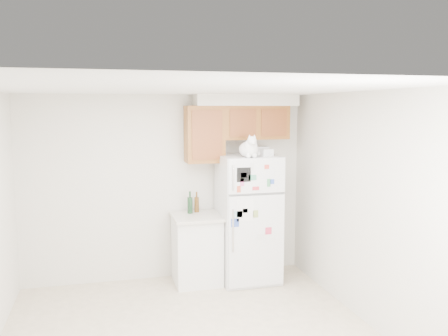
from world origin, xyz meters
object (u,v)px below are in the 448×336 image
object	(u,v)px
cat	(249,148)
bottle_green	(190,202)
base_counter	(197,249)
storage_box_back	(261,150)
refrigerator	(248,218)
storage_box_front	(267,152)
bottle_amber	(197,202)

from	to	relation	value
cat	bottle_green	distance (m)	1.10
cat	bottle_green	xyz separation A→B (m)	(-0.70, 0.41, -0.74)
base_counter	storage_box_back	xyz separation A→B (m)	(0.92, 0.09, 1.29)
refrigerator	base_counter	world-z (taller)	refrigerator
storage_box_back	storage_box_front	xyz separation A→B (m)	(-0.02, -0.29, -0.01)
storage_box_front	bottle_amber	xyz separation A→B (m)	(-0.86, 0.38, -0.69)
refrigerator	bottle_green	size ratio (longest dim) A/B	5.68
refrigerator	bottle_amber	size ratio (longest dim) A/B	6.14
refrigerator	storage_box_front	distance (m)	0.93
storage_box_front	base_counter	bearing A→B (deg)	157.85
base_counter	storage_box_front	world-z (taller)	storage_box_front
base_counter	bottle_green	distance (m)	0.62
refrigerator	storage_box_front	size ratio (longest dim) A/B	11.33
base_counter	cat	distance (m)	1.52
storage_box_back	bottle_amber	distance (m)	1.13
cat	storage_box_back	bearing A→B (deg)	52.92
refrigerator	storage_box_back	distance (m)	0.94
storage_box_back	bottle_green	world-z (taller)	storage_box_back
cat	bottle_green	bearing A→B (deg)	149.53
cat	storage_box_front	size ratio (longest dim) A/B	2.83
cat	refrigerator	bearing A→B (deg)	74.86
refrigerator	storage_box_back	world-z (taller)	storage_box_back
base_counter	cat	world-z (taller)	cat
storage_box_back	storage_box_front	world-z (taller)	storage_box_back
cat	bottle_amber	distance (m)	1.07
cat	bottle_amber	size ratio (longest dim) A/B	1.53
cat	storage_box_front	world-z (taller)	cat
refrigerator	bottle_amber	xyz separation A→B (m)	(-0.65, 0.25, 0.21)
storage_box_front	bottle_amber	size ratio (longest dim) A/B	0.54
refrigerator	cat	xyz separation A→B (m)	(-0.06, -0.22, 0.96)
cat	bottle_amber	world-z (taller)	cat
bottle_green	refrigerator	bearing A→B (deg)	-14.28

